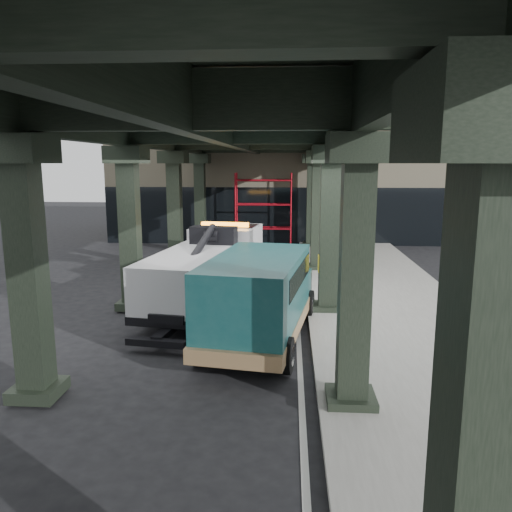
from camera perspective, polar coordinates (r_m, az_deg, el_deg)
The scene contains 8 objects.
ground at distance 13.56m, azimuth -2.42°, elevation -8.84°, with size 90.00×90.00×0.00m, color black.
sidewalk at distance 15.67m, azimuth 15.10°, elevation -6.23°, with size 5.00×40.00×0.15m, color gray.
lane_stripe at distance 15.39m, azimuth 4.74°, elevation -6.47°, with size 0.12×38.00×0.01m, color silver.
viaduct at distance 14.86m, azimuth -3.31°, elevation 14.23°, with size 7.40×32.00×6.40m.
building at distance 32.73m, azimuth 4.93°, elevation 9.63°, with size 22.00×10.00×8.00m, color #C6B793.
scaffolding at distance 27.50m, azimuth 0.87°, elevation 5.55°, with size 3.08×0.88×4.00m.
tow_truck at distance 16.22m, azimuth -5.13°, elevation -1.02°, with size 3.20×8.08×2.58m.
towed_van at distance 12.60m, azimuth 0.40°, elevation -4.54°, with size 2.96×5.85×2.27m.
Camera 1 is at (1.42, -12.72, 4.50)m, focal length 35.00 mm.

